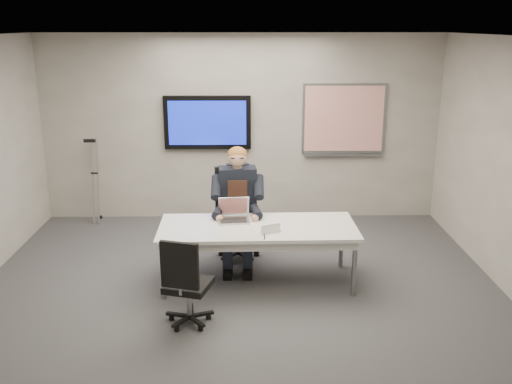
{
  "coord_description": "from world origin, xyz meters",
  "views": [
    {
      "loc": [
        0.1,
        -5.53,
        2.93
      ],
      "look_at": [
        0.19,
        0.68,
        1.08
      ],
      "focal_mm": 40.0,
      "sensor_mm": 36.0,
      "label": 1
    }
  ],
  "objects_px": {
    "conference_table": "(258,232)",
    "seated_person": "(238,220)",
    "office_chair_near": "(187,298)",
    "laptop": "(234,214)",
    "office_chair_far": "(237,230)"
  },
  "relations": [
    {
      "from": "office_chair_far",
      "to": "seated_person",
      "type": "xyz_separation_m",
      "value": [
        0.01,
        -0.28,
        0.23
      ]
    },
    {
      "from": "office_chair_far",
      "to": "seated_person",
      "type": "bearing_deg",
      "value": -102.56
    },
    {
      "from": "seated_person",
      "to": "laptop",
      "type": "relative_size",
      "value": 3.85
    },
    {
      "from": "seated_person",
      "to": "laptop",
      "type": "bearing_deg",
      "value": -103.97
    },
    {
      "from": "conference_table",
      "to": "office_chair_far",
      "type": "distance_m",
      "value": 0.84
    },
    {
      "from": "office_chair_far",
      "to": "conference_table",
      "type": "bearing_deg",
      "value": -87.04
    },
    {
      "from": "seated_person",
      "to": "office_chair_near",
      "type": "bearing_deg",
      "value": -112.8
    },
    {
      "from": "conference_table",
      "to": "seated_person",
      "type": "bearing_deg",
      "value": 115.19
    },
    {
      "from": "office_chair_far",
      "to": "seated_person",
      "type": "relative_size",
      "value": 0.79
    },
    {
      "from": "office_chair_far",
      "to": "office_chair_near",
      "type": "relative_size",
      "value": 1.23
    },
    {
      "from": "office_chair_near",
      "to": "laptop",
      "type": "relative_size",
      "value": 2.46
    },
    {
      "from": "laptop",
      "to": "office_chair_near",
      "type": "bearing_deg",
      "value": -115.01
    },
    {
      "from": "seated_person",
      "to": "laptop",
      "type": "xyz_separation_m",
      "value": [
        -0.04,
        -0.26,
        0.16
      ]
    },
    {
      "from": "office_chair_near",
      "to": "seated_person",
      "type": "height_order",
      "value": "seated_person"
    },
    {
      "from": "conference_table",
      "to": "office_chair_far",
      "type": "bearing_deg",
      "value": 107.24
    }
  ]
}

